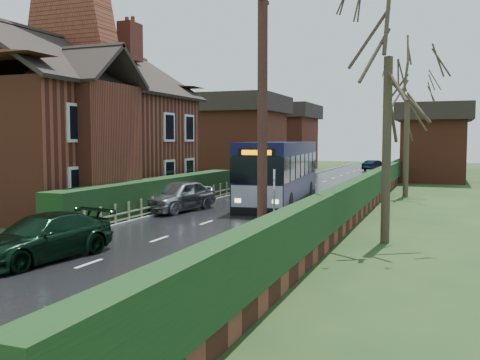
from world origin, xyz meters
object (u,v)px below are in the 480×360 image
at_px(bus, 280,173).
at_px(car_green, 43,237).
at_px(brick_house, 75,123).
at_px(bus_stop_sign, 274,195).
at_px(car_silver, 179,196).
at_px(telegraph_pole, 262,125).

height_order(bus, car_green, bus).
bearing_deg(bus, brick_house, -156.25).
bearing_deg(bus_stop_sign, car_green, -156.56).
relative_size(brick_house, car_green, 3.20).
bearing_deg(car_silver, brick_house, -168.84).
relative_size(car_green, telegraph_pole, 0.60).
xyz_separation_m(car_silver, bus_stop_sign, (6.80, -6.27, 0.90)).
bearing_deg(bus_stop_sign, bus, 89.20).
relative_size(bus, telegraph_pole, 1.48).
distance_m(bus, telegraph_pole, 15.79).
height_order(car_green, telegraph_pole, telegraph_pole).
bearing_deg(car_green, bus_stop_sign, 48.29).
relative_size(car_silver, bus_stop_sign, 1.77).
height_order(bus_stop_sign, telegraph_pole, telegraph_pole).
xyz_separation_m(car_silver, car_green, (1.20, -10.94, -0.10)).
bearing_deg(bus_stop_sign, brick_house, 137.99).
bearing_deg(bus, bus_stop_sign, -79.86).
bearing_deg(telegraph_pole, car_silver, 124.53).
height_order(car_silver, car_green, car_silver).
bearing_deg(bus_stop_sign, telegraph_pole, -94.14).
bearing_deg(car_silver, telegraph_pole, -43.08).
relative_size(brick_house, bus, 1.29).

